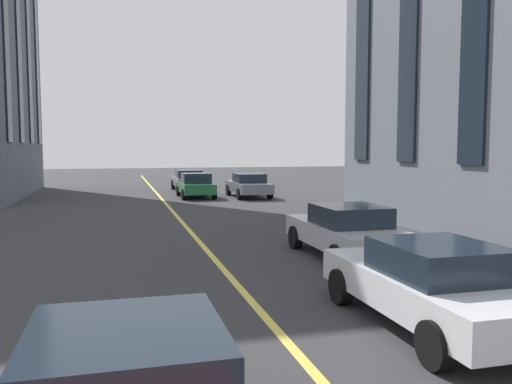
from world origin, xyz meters
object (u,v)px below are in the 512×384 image
object	(u,v)px
car_grey_oncoming	(189,180)
car_grey_near	(249,185)
car_silver_mid	(347,231)
car_green_parked_a	(196,185)
car_white_trailing	(432,283)

from	to	relation	value
car_grey_oncoming	car_grey_near	bearing A→B (deg)	-153.90
car_silver_mid	car_green_parked_a	world-z (taller)	car_green_parked_a
car_grey_oncoming	car_silver_mid	xyz separation A→B (m)	(-22.19, -1.14, 0.00)
car_grey_oncoming	car_silver_mid	size ratio (longest dim) A/B	1.00
car_grey_oncoming	car_green_parked_a	world-z (taller)	car_green_parked_a
car_white_trailing	car_grey_near	world-z (taller)	same
car_grey_near	car_green_parked_a	distance (m)	3.01
car_grey_oncoming	car_silver_mid	distance (m)	22.22
car_white_trailing	car_green_parked_a	world-z (taller)	car_green_parked_a
car_white_trailing	car_grey_near	distance (m)	21.97
car_green_parked_a	car_grey_oncoming	bearing A→B (deg)	-2.78
car_grey_oncoming	car_green_parked_a	bearing A→B (deg)	177.22
car_grey_oncoming	car_white_trailing	size ratio (longest dim) A/B	1.00
car_white_trailing	car_grey_near	bearing A→B (deg)	-6.56
car_silver_mid	car_grey_near	bearing A→B (deg)	-5.40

